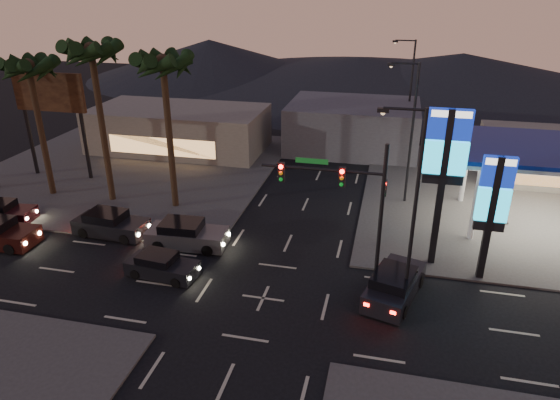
% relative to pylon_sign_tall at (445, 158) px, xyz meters
% --- Properties ---
extents(ground, '(140.00, 140.00, 0.00)m').
position_rel_pylon_sign_tall_xyz_m(ground, '(-8.50, -5.50, -6.39)').
color(ground, black).
rests_on(ground, ground).
extents(corner_lot_ne, '(24.00, 24.00, 0.12)m').
position_rel_pylon_sign_tall_xyz_m(corner_lot_ne, '(7.50, 10.50, -6.33)').
color(corner_lot_ne, '#47443F').
rests_on(corner_lot_ne, ground).
extents(corner_lot_nw, '(24.00, 24.00, 0.12)m').
position_rel_pylon_sign_tall_xyz_m(corner_lot_nw, '(-24.50, 10.50, -6.33)').
color(corner_lot_nw, '#47443F').
rests_on(corner_lot_nw, ground).
extents(convenience_store, '(10.00, 6.00, 4.00)m').
position_rel_pylon_sign_tall_xyz_m(convenience_store, '(9.50, 15.50, -4.39)').
color(convenience_store, '#726B5B').
rests_on(convenience_store, ground).
extents(pylon_sign_tall, '(2.20, 0.35, 9.00)m').
position_rel_pylon_sign_tall_xyz_m(pylon_sign_tall, '(0.00, 0.00, 0.00)').
color(pylon_sign_tall, black).
rests_on(pylon_sign_tall, ground).
extents(pylon_sign_short, '(1.60, 0.35, 7.00)m').
position_rel_pylon_sign_tall_xyz_m(pylon_sign_short, '(2.50, -1.00, -1.74)').
color(pylon_sign_short, black).
rests_on(pylon_sign_short, ground).
extents(traffic_signal_mast, '(6.10, 0.39, 8.00)m').
position_rel_pylon_sign_tall_xyz_m(traffic_signal_mast, '(-4.74, -3.51, -1.17)').
color(traffic_signal_mast, black).
rests_on(traffic_signal_mast, ground).
extents(pedestal_signal, '(0.32, 0.39, 4.30)m').
position_rel_pylon_sign_tall_xyz_m(pedestal_signal, '(-3.00, 1.48, -3.47)').
color(pedestal_signal, black).
rests_on(pedestal_signal, ground).
extents(streetlight_near, '(2.14, 0.25, 10.00)m').
position_rel_pylon_sign_tall_xyz_m(streetlight_near, '(-1.71, -4.50, -0.68)').
color(streetlight_near, black).
rests_on(streetlight_near, ground).
extents(streetlight_mid, '(2.14, 0.25, 10.00)m').
position_rel_pylon_sign_tall_xyz_m(streetlight_mid, '(-1.71, 8.50, -0.68)').
color(streetlight_mid, black).
rests_on(streetlight_mid, ground).
extents(streetlight_far, '(2.14, 0.25, 10.00)m').
position_rel_pylon_sign_tall_xyz_m(streetlight_far, '(-1.71, 22.50, -0.68)').
color(streetlight_far, black).
rests_on(streetlight_far, ground).
extents(palm_a, '(4.41, 4.41, 10.86)m').
position_rel_pylon_sign_tall_xyz_m(palm_a, '(-17.50, 4.00, 3.03)').
color(palm_a, black).
rests_on(palm_a, ground).
extents(palm_b, '(4.41, 4.41, 11.46)m').
position_rel_pylon_sign_tall_xyz_m(palm_b, '(-22.50, 4.00, 3.58)').
color(palm_b, black).
rests_on(palm_b, ground).
extents(palm_c, '(4.41, 4.41, 10.26)m').
position_rel_pylon_sign_tall_xyz_m(palm_c, '(-27.50, 4.00, 2.49)').
color(palm_c, black).
rests_on(palm_c, ground).
extents(billboard, '(6.00, 0.30, 8.50)m').
position_rel_pylon_sign_tall_xyz_m(billboard, '(-29.00, 7.50, -0.06)').
color(billboard, black).
rests_on(billboard, ground).
extents(building_far_west, '(16.00, 8.00, 4.00)m').
position_rel_pylon_sign_tall_xyz_m(building_far_west, '(-22.50, 16.50, -4.39)').
color(building_far_west, '#726B5B').
rests_on(building_far_west, ground).
extents(building_far_mid, '(12.00, 9.00, 4.40)m').
position_rel_pylon_sign_tall_xyz_m(building_far_mid, '(-6.50, 20.50, -4.19)').
color(building_far_mid, '#4C4C51').
rests_on(building_far_mid, ground).
extents(hill_left, '(40.00, 40.00, 6.00)m').
position_rel_pylon_sign_tall_xyz_m(hill_left, '(-33.50, 54.50, -3.39)').
color(hill_left, black).
rests_on(hill_left, ground).
extents(hill_right, '(50.00, 50.00, 5.00)m').
position_rel_pylon_sign_tall_xyz_m(hill_right, '(6.50, 54.50, -3.89)').
color(hill_right, black).
rests_on(hill_right, ground).
extents(hill_center, '(60.00, 60.00, 4.00)m').
position_rel_pylon_sign_tall_xyz_m(hill_center, '(-8.50, 54.50, -4.39)').
color(hill_center, black).
rests_on(hill_center, ground).
extents(car_lane_a_front, '(4.14, 2.05, 1.31)m').
position_rel_pylon_sign_tall_xyz_m(car_lane_a_front, '(-14.47, -4.66, -5.79)').
color(car_lane_a_front, black).
rests_on(car_lane_a_front, ground).
extents(car_lane_b_front, '(5.05, 2.33, 1.61)m').
position_rel_pylon_sign_tall_xyz_m(car_lane_b_front, '(-14.46, -1.21, -5.64)').
color(car_lane_b_front, '#4C4C4E').
rests_on(car_lane_b_front, ground).
extents(car_lane_b_mid, '(4.87, 2.27, 1.55)m').
position_rel_pylon_sign_tall_xyz_m(car_lane_b_mid, '(-19.74, -0.90, -5.67)').
color(car_lane_b_mid, black).
rests_on(car_lane_b_mid, ground).
extents(car_lane_b_rear, '(4.48, 2.24, 1.41)m').
position_rel_pylon_sign_tall_xyz_m(car_lane_b_rear, '(-27.92, -0.83, -5.74)').
color(car_lane_b_rear, black).
rests_on(car_lane_b_rear, ground).
extents(suv_station, '(3.24, 5.13, 1.60)m').
position_rel_pylon_sign_tall_xyz_m(suv_station, '(-2.02, -3.90, -5.65)').
color(suv_station, black).
rests_on(suv_station, ground).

